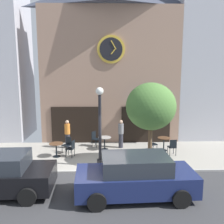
% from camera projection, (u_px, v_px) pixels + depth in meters
% --- Properties ---
extents(ground_plane, '(27.73, 10.67, 0.13)m').
position_uv_depth(ground_plane, '(98.00, 178.00, 10.88)').
color(ground_plane, '#9E998E').
extents(clock_building, '(8.80, 3.22, 10.23)m').
position_uv_depth(clock_building, '(111.00, 59.00, 16.24)').
color(clock_building, '#9E7A66').
rests_on(clock_building, ground_plane).
extents(neighbor_building_right, '(6.57, 4.82, 14.13)m').
position_uv_depth(neighbor_building_right, '(219.00, 33.00, 17.52)').
color(neighbor_building_right, '#B2B2BC').
rests_on(neighbor_building_right, ground_plane).
extents(street_lamp, '(0.36, 0.36, 3.80)m').
position_uv_depth(street_lamp, '(100.00, 127.00, 11.74)').
color(street_lamp, black).
rests_on(street_lamp, ground_plane).
extents(street_tree, '(2.39, 2.15, 4.00)m').
position_uv_depth(street_tree, '(151.00, 107.00, 11.95)').
color(street_tree, brown).
rests_on(street_tree, ground_plane).
extents(cafe_table_rightmost, '(0.75, 0.75, 0.74)m').
position_uv_depth(cafe_table_rightmost, '(56.00, 147.00, 13.35)').
color(cafe_table_rightmost, black).
rests_on(cafe_table_rightmost, ground_plane).
extents(cafe_table_center_left, '(0.75, 0.75, 0.74)m').
position_uv_depth(cafe_table_center_left, '(105.00, 140.00, 14.57)').
color(cafe_table_center_left, black).
rests_on(cafe_table_center_left, ground_plane).
extents(cafe_table_leftmost, '(0.71, 0.71, 0.77)m').
position_uv_depth(cafe_table_leftmost, '(164.00, 141.00, 14.35)').
color(cafe_table_leftmost, black).
rests_on(cafe_table_leftmost, ground_plane).
extents(cafe_chair_left_end, '(0.56, 0.56, 0.90)m').
position_uv_depth(cafe_chair_left_end, '(67.00, 144.00, 13.99)').
color(cafe_chair_left_end, black).
rests_on(cafe_chair_left_end, ground_plane).
extents(cafe_chair_outer, '(0.44, 0.44, 0.90)m').
position_uv_depth(cafe_chair_outer, '(172.00, 146.00, 13.55)').
color(cafe_chair_outer, black).
rests_on(cafe_chair_outer, ground_plane).
extents(cafe_chair_under_awning, '(0.53, 0.53, 0.90)m').
position_uv_depth(cafe_chair_under_awning, '(152.00, 143.00, 14.10)').
color(cafe_chair_under_awning, black).
rests_on(cafe_chair_under_awning, ground_plane).
extents(cafe_chair_by_entrance, '(0.56, 0.56, 0.90)m').
position_uv_depth(cafe_chair_by_entrance, '(95.00, 138.00, 15.20)').
color(cafe_chair_by_entrance, black).
rests_on(cafe_chair_by_entrance, ground_plane).
extents(cafe_chair_curbside, '(0.50, 0.50, 0.90)m').
position_uv_depth(cafe_chair_curbside, '(71.00, 147.00, 13.34)').
color(cafe_chair_curbside, black).
rests_on(cafe_chair_curbside, ground_plane).
extents(pedestrian_orange, '(0.36, 0.36, 1.67)m').
position_uv_depth(pedestrian_orange, '(67.00, 134.00, 14.82)').
color(pedestrian_orange, '#2D2D38').
rests_on(pedestrian_orange, ground_plane).
extents(pedestrian_grey, '(0.43, 0.43, 1.67)m').
position_uv_depth(pedestrian_grey, '(121.00, 133.00, 14.86)').
color(pedestrian_grey, '#2D2D38').
rests_on(pedestrian_grey, ground_plane).
extents(parked_car_navy, '(4.38, 2.19, 1.55)m').
position_uv_depth(parked_car_navy, '(135.00, 176.00, 9.16)').
color(parked_car_navy, navy).
rests_on(parked_car_navy, ground_plane).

